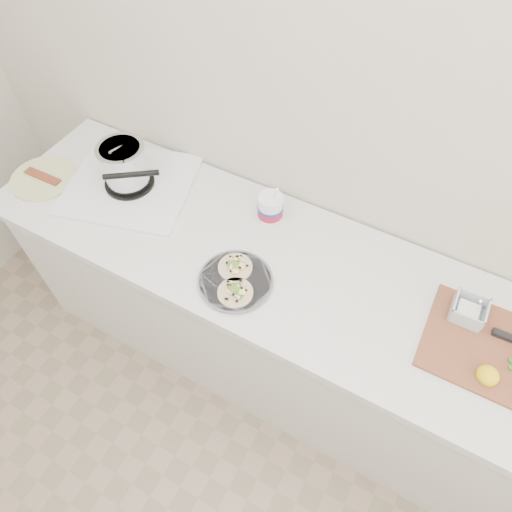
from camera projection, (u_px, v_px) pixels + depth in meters
The scene contains 6 objects.
counter at pixel (278, 319), 2.06m from camera, with size 2.44×0.66×0.90m.
stove at pixel (127, 172), 1.87m from camera, with size 0.62×0.59×0.25m.
taco_plate at pixel (235, 280), 1.63m from camera, with size 0.27×0.27×0.04m.
tub at pixel (271, 207), 1.77m from camera, with size 0.10×0.10×0.23m.
cutboard at pixel (501, 348), 1.47m from camera, with size 0.50×0.35×0.08m.
bacon_plate at pixel (43, 178), 1.96m from camera, with size 0.28×0.28×0.02m.
Camera 1 is at (0.40, 0.50, 2.27)m, focal length 32.00 mm.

